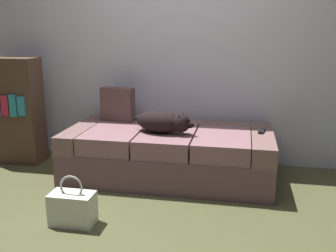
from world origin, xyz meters
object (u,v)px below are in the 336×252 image
object	(u,v)px
tv_remote	(262,131)
handbag	(73,208)
throw_pillow	(118,104)
couch	(169,154)
bookshelf	(14,111)
dog_dark	(163,122)

from	to	relation	value
tv_remote	handbag	bearing A→B (deg)	-127.87
throw_pillow	handbag	size ratio (longest dim) A/B	0.90
couch	bookshelf	distance (m)	1.71
handbag	bookshelf	distance (m)	1.72
tv_remote	throw_pillow	bearing A→B (deg)	-174.93
bookshelf	tv_remote	bearing A→B (deg)	-1.41
couch	bookshelf	size ratio (longest dim) A/B	1.74
couch	bookshelf	bearing A→B (deg)	175.14
dog_dark	bookshelf	world-z (taller)	bookshelf
tv_remote	bookshelf	size ratio (longest dim) A/B	0.14
couch	tv_remote	distance (m)	0.89
tv_remote	bookshelf	world-z (taller)	bookshelf
throw_pillow	handbag	distance (m)	1.41
tv_remote	throw_pillow	distance (m)	1.45
couch	throw_pillow	world-z (taller)	throw_pillow
throw_pillow	couch	bearing A→B (deg)	-24.27
dog_dark	throw_pillow	distance (m)	0.67
handbag	dog_dark	bearing A→B (deg)	63.25
couch	handbag	world-z (taller)	couch
tv_remote	throw_pillow	xyz separation A→B (m)	(-1.43, 0.18, 0.16)
throw_pillow	bookshelf	size ratio (longest dim) A/B	0.31
bookshelf	throw_pillow	bearing A→B (deg)	6.30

